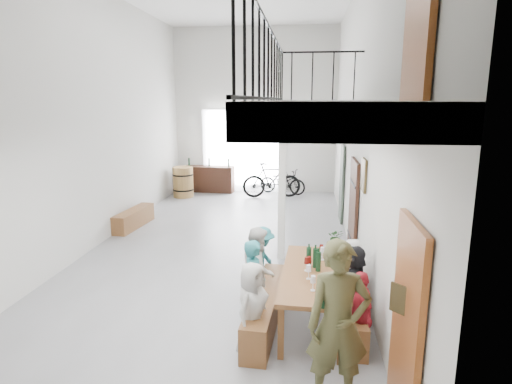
# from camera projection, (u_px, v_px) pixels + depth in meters

# --- Properties ---
(floor) EXTENTS (12.00, 12.00, 0.00)m
(floor) POSITION_uv_depth(u_px,v_px,m) (222.00, 248.00, 9.22)
(floor) COLOR gray
(floor) RESTS_ON ground
(room_walls) EXTENTS (12.00, 12.00, 12.00)m
(room_walls) POSITION_uv_depth(u_px,v_px,m) (219.00, 78.00, 8.47)
(room_walls) COLOR silver
(room_walls) RESTS_ON ground
(gateway_portal) EXTENTS (2.80, 0.08, 2.80)m
(gateway_portal) POSITION_uv_depth(u_px,v_px,m) (243.00, 151.00, 14.73)
(gateway_portal) COLOR white
(gateway_portal) RESTS_ON ground
(right_wall_decor) EXTENTS (0.07, 8.28, 5.07)m
(right_wall_decor) POSITION_uv_depth(u_px,v_px,m) (366.00, 190.00, 6.73)
(right_wall_decor) COLOR brown
(right_wall_decor) RESTS_ON ground
(balcony) EXTENTS (1.52, 5.62, 4.00)m
(balcony) POSITION_uv_depth(u_px,v_px,m) (326.00, 114.00, 5.33)
(balcony) COLOR silver
(balcony) RESTS_ON ground
(tasting_table) EXTENTS (0.94, 2.14, 0.79)m
(tasting_table) POSITION_uv_depth(u_px,v_px,m) (313.00, 277.00, 5.97)
(tasting_table) COLOR brown
(tasting_table) RESTS_ON ground
(bench_inner) EXTENTS (0.46, 2.14, 0.49)m
(bench_inner) POSITION_uv_depth(u_px,v_px,m) (266.00, 308.00, 6.06)
(bench_inner) COLOR brown
(bench_inner) RESTS_ON ground
(bench_wall) EXTENTS (0.30, 1.92, 0.44)m
(bench_wall) POSITION_uv_depth(u_px,v_px,m) (353.00, 310.00, 6.05)
(bench_wall) COLOR brown
(bench_wall) RESTS_ON ground
(tableware) EXTENTS (0.30, 1.26, 0.35)m
(tableware) POSITION_uv_depth(u_px,v_px,m) (314.00, 260.00, 6.00)
(tableware) COLOR black
(tableware) RESTS_ON tasting_table
(side_bench) EXTENTS (0.50, 1.61, 0.44)m
(side_bench) POSITION_uv_depth(u_px,v_px,m) (134.00, 218.00, 10.71)
(side_bench) COLOR brown
(side_bench) RESTS_ON ground
(oak_barrel) EXTENTS (0.67, 0.67, 0.99)m
(oak_barrel) POSITION_uv_depth(u_px,v_px,m) (183.00, 182.00, 14.00)
(oak_barrel) COLOR olive
(oak_barrel) RESTS_ON ground
(serving_counter) EXTENTS (1.71, 0.55, 0.89)m
(serving_counter) POSITION_uv_depth(u_px,v_px,m) (209.00, 179.00, 14.78)
(serving_counter) COLOR #32190E
(serving_counter) RESTS_ON ground
(counter_bottles) EXTENTS (1.45, 0.12, 0.28)m
(counter_bottles) POSITION_uv_depth(u_px,v_px,m) (209.00, 162.00, 14.67)
(counter_bottles) COLOR black
(counter_bottles) RESTS_ON serving_counter
(guest_left_a) EXTENTS (0.58, 0.69, 1.19)m
(guest_left_a) POSITION_uv_depth(u_px,v_px,m) (252.00, 308.00, 5.31)
(guest_left_a) COLOR beige
(guest_left_a) RESTS_ON ground
(guest_left_b) EXTENTS (0.44, 0.55, 1.30)m
(guest_left_b) POSITION_uv_depth(u_px,v_px,m) (254.00, 285.00, 5.85)
(guest_left_b) COLOR #24727A
(guest_left_b) RESTS_ON ground
(guest_left_c) EXTENTS (0.52, 0.65, 1.29)m
(guest_left_c) POSITION_uv_depth(u_px,v_px,m) (259.00, 269.00, 6.42)
(guest_left_c) COLOR beige
(guest_left_c) RESTS_ON ground
(guest_left_d) EXTENTS (0.58, 0.81, 1.14)m
(guest_left_d) POSITION_uv_depth(u_px,v_px,m) (262.00, 261.00, 6.96)
(guest_left_d) COLOR #24727A
(guest_left_d) RESTS_ON ground
(guest_right_a) EXTENTS (0.41, 0.67, 1.07)m
(guest_right_a) POSITION_uv_depth(u_px,v_px,m) (360.00, 312.00, 5.35)
(guest_right_a) COLOR #B51F2A
(guest_right_a) RESTS_ON ground
(guest_right_b) EXTENTS (0.68, 1.10, 1.13)m
(guest_right_b) POSITION_uv_depth(u_px,v_px,m) (353.00, 283.00, 6.12)
(guest_right_b) COLOR black
(guest_right_b) RESTS_ON ground
(guest_right_c) EXTENTS (0.38, 0.54, 1.06)m
(guest_right_c) POSITION_uv_depth(u_px,v_px,m) (352.00, 272.00, 6.61)
(guest_right_c) COLOR beige
(guest_right_c) RESTS_ON ground
(host_standing) EXTENTS (0.69, 0.49, 1.78)m
(host_standing) POSITION_uv_depth(u_px,v_px,m) (338.00, 325.00, 4.35)
(host_standing) COLOR #4C4C2B
(host_standing) RESTS_ON ground
(potted_plant) EXTENTS (0.36, 0.32, 0.38)m
(potted_plant) POSITION_uv_depth(u_px,v_px,m) (336.00, 237.00, 9.36)
(potted_plant) COLOR #1A441D
(potted_plant) RESTS_ON ground
(bicycle_near) EXTENTS (1.70, 1.00, 0.85)m
(bicycle_near) POSITION_uv_depth(u_px,v_px,m) (282.00, 182.00, 14.45)
(bicycle_near) COLOR black
(bicycle_near) RESTS_ON ground
(bicycle_far) EXTENTS (1.96, 0.87, 1.14)m
(bicycle_far) POSITION_uv_depth(u_px,v_px,m) (272.00, 180.00, 13.89)
(bicycle_far) COLOR black
(bicycle_far) RESTS_ON ground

